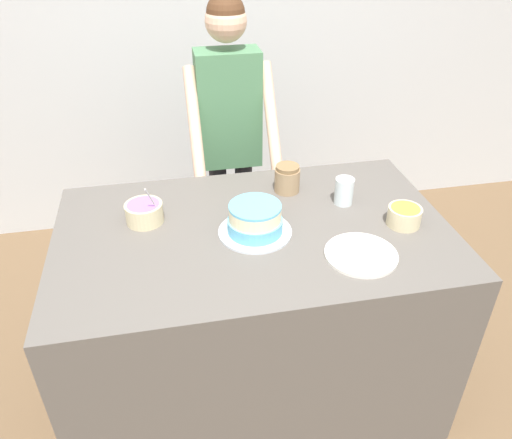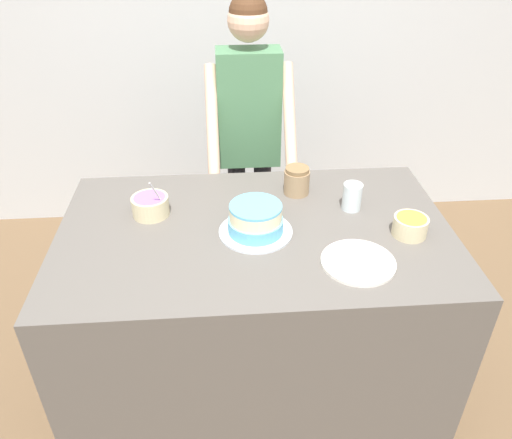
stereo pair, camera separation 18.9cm
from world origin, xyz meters
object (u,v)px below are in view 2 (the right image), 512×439
object	(u,v)px
cake	(256,221)
drinking_glass	(352,197)
ceramic_plate	(358,262)
stoneware_jar	(297,181)
frosting_bowl_orange	(410,225)
person_baker	(249,120)
frosting_bowl_purple	(150,205)

from	to	relation	value
cake	drinking_glass	xyz separation A→B (m)	(0.41, 0.15, 0.00)
ceramic_plate	stoneware_jar	size ratio (longest dim) A/B	2.17
frosting_bowl_orange	drinking_glass	bearing A→B (deg)	131.46
person_baker	frosting_bowl_orange	distance (m)	1.07
stoneware_jar	person_baker	bearing A→B (deg)	107.37
ceramic_plate	cake	bearing A→B (deg)	147.96
drinking_glass	ceramic_plate	xyz separation A→B (m)	(-0.06, -0.37, -0.05)
frosting_bowl_purple	cake	bearing A→B (deg)	-21.56
frosting_bowl_purple	drinking_glass	distance (m)	0.83
frosting_bowl_orange	person_baker	bearing A→B (deg)	121.90
drinking_glass	stoneware_jar	bearing A→B (deg)	144.72
frosting_bowl_orange	stoneware_jar	world-z (taller)	stoneware_jar
frosting_bowl_purple	stoneware_jar	xyz separation A→B (m)	(0.62, 0.13, 0.02)
frosting_bowl_orange	drinking_glass	size ratio (longest dim) A/B	1.15
person_baker	frosting_bowl_purple	xyz separation A→B (m)	(-0.45, -0.68, -0.08)
drinking_glass	stoneware_jar	distance (m)	0.26
person_baker	cake	distance (m)	0.85
drinking_glass	cake	bearing A→B (deg)	-160.24
frosting_bowl_purple	drinking_glass	world-z (taller)	frosting_bowl_purple
person_baker	drinking_glass	xyz separation A→B (m)	(0.38, -0.70, -0.06)
ceramic_plate	stoneware_jar	bearing A→B (deg)	106.10
cake	ceramic_plate	size ratio (longest dim) A/B	1.08
drinking_glass	stoneware_jar	xyz separation A→B (m)	(-0.21, 0.15, 0.00)
person_baker	frosting_bowl_orange	world-z (taller)	person_baker
frosting_bowl_orange	ceramic_plate	bearing A→B (deg)	-145.62
frosting_bowl_orange	drinking_glass	world-z (taller)	drinking_glass
stoneware_jar	cake	bearing A→B (deg)	-124.32
person_baker	stoneware_jar	xyz separation A→B (m)	(0.17, -0.55, -0.06)
frosting_bowl_orange	frosting_bowl_purple	bearing A→B (deg)	167.68
frosting_bowl_purple	stoneware_jar	size ratio (longest dim) A/B	1.50
person_baker	frosting_bowl_orange	bearing A→B (deg)	-58.10
frosting_bowl_purple	ceramic_plate	xyz separation A→B (m)	(0.77, -0.39, -0.04)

